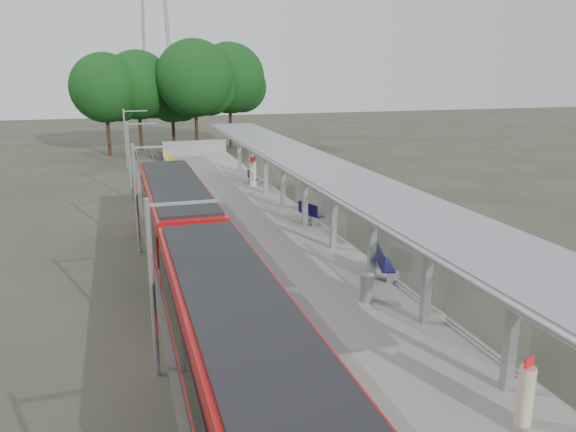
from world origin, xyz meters
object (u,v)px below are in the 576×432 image
(bench_near, at_px, (383,263))
(litter_bin, at_px, (367,288))
(train, at_px, (197,261))
(bench_far, at_px, (252,177))
(info_pillar_near, at_px, (525,395))
(info_pillar_far, at_px, (253,173))
(bench_mid, at_px, (310,213))

(bench_near, xyz_separation_m, litter_bin, (-1.57, -1.94, -0.11))
(train, xyz_separation_m, bench_far, (6.27, 17.96, -0.55))
(info_pillar_near, height_order, info_pillar_far, info_pillar_far)
(bench_near, xyz_separation_m, info_pillar_far, (-0.75, 18.46, 0.27))
(litter_bin, bearing_deg, train, 151.66)
(train, bearing_deg, bench_far, 70.76)
(info_pillar_near, bearing_deg, litter_bin, 72.31)
(train, relative_size, litter_bin, 28.05)
(train, xyz_separation_m, info_pillar_far, (6.25, 17.47, -0.19))
(litter_bin, bearing_deg, info_pillar_far, 87.70)
(bench_far, bearing_deg, bench_mid, -87.90)
(bench_near, relative_size, info_pillar_near, 1.04)
(bench_mid, height_order, litter_bin, bench_mid)
(bench_far, xyz_separation_m, info_pillar_far, (-0.02, -0.49, 0.36))
(bench_near, relative_size, bench_mid, 1.06)
(info_pillar_far, relative_size, litter_bin, 2.03)
(bench_near, distance_m, info_pillar_far, 18.48)
(bench_near, height_order, bench_far, bench_near)
(train, distance_m, bench_far, 19.03)
(bench_far, bearing_deg, info_pillar_far, -93.89)
(bench_mid, relative_size, info_pillar_near, 0.98)
(bench_near, bearing_deg, litter_bin, -111.90)
(bench_mid, bearing_deg, info_pillar_far, 74.49)
(bench_near, distance_m, bench_mid, 8.27)
(train, distance_m, bench_mid, 10.02)
(info_pillar_far, bearing_deg, info_pillar_near, -109.25)
(bench_far, distance_m, info_pillar_far, 0.61)
(bench_mid, bearing_deg, bench_far, 74.20)
(bench_mid, distance_m, info_pillar_far, 10.21)
(bench_near, height_order, litter_bin, bench_near)
(train, relative_size, bench_near, 15.90)
(bench_mid, xyz_separation_m, litter_bin, (-1.44, -10.21, -0.07))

